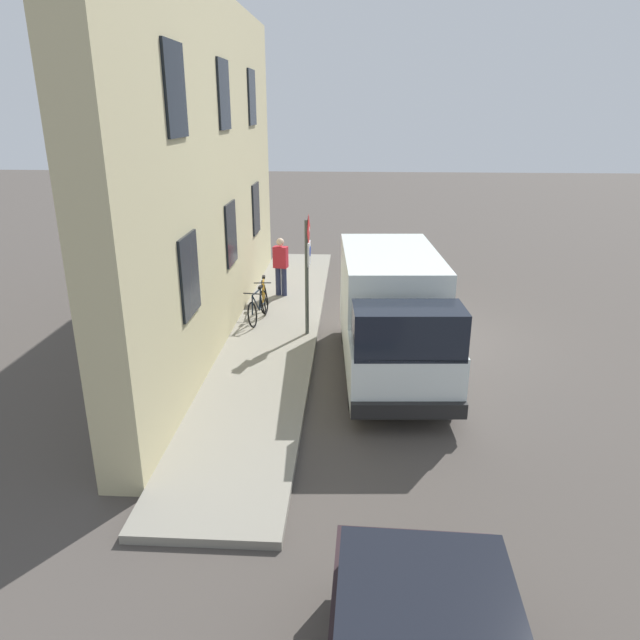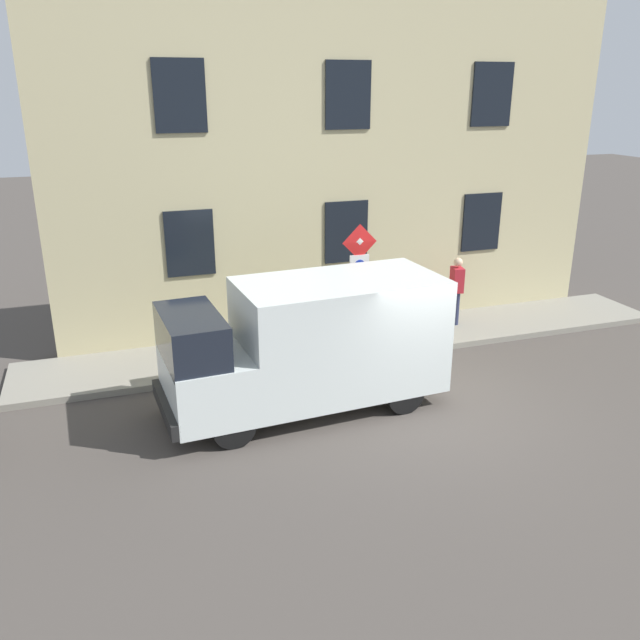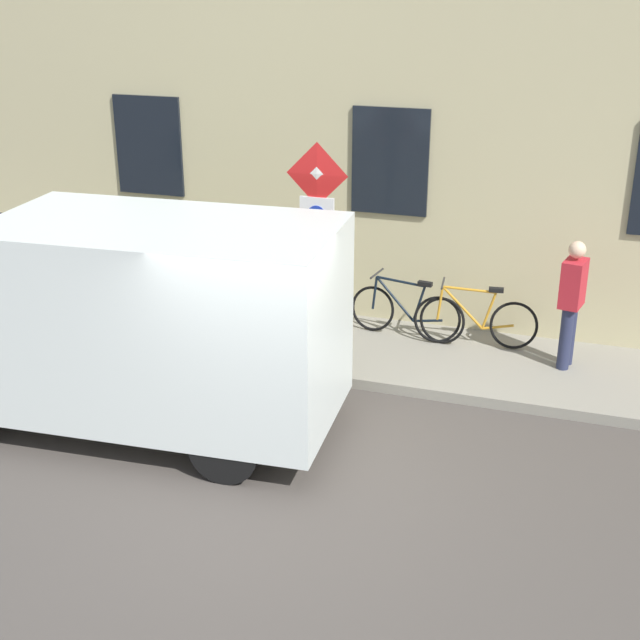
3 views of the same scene
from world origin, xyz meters
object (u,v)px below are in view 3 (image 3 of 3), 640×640
Objects in this scene: bicycle_orange at (475,320)px; pedestrian at (571,300)px; bicycle_black at (406,312)px; delivery_van at (120,319)px; sign_post_stacked at (318,227)px.

bicycle_orange is 1.42m from pedestrian.
bicycle_orange is 1.00× the size of bicycle_black.
delivery_van reaches higher than bicycle_orange.
pedestrian reaches higher than bicycle_black.
sign_post_stacked is at bearing 65.52° from bicycle_black.
pedestrian is (2.96, -4.85, -0.26)m from delivery_van.
sign_post_stacked is 2.78m from bicycle_orange.
delivery_van is at bearing 137.52° from sign_post_stacked.
delivery_van is at bearing 59.21° from bicycle_black.
sign_post_stacked is 0.52× the size of delivery_van.
delivery_van is 3.16× the size of pedestrian.
sign_post_stacked is at bearing -135.87° from delivery_van.
bicycle_black is 2.32m from pedestrian.
pedestrian is (1.05, -3.10, -0.99)m from sign_post_stacked.
sign_post_stacked is 1.66× the size of bicycle_orange.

